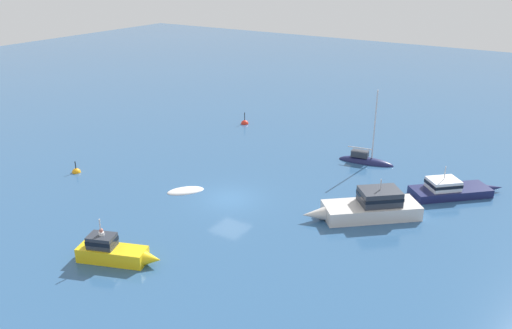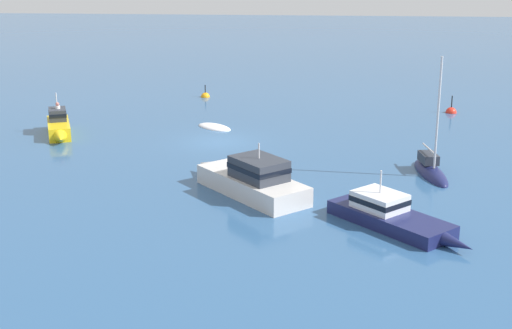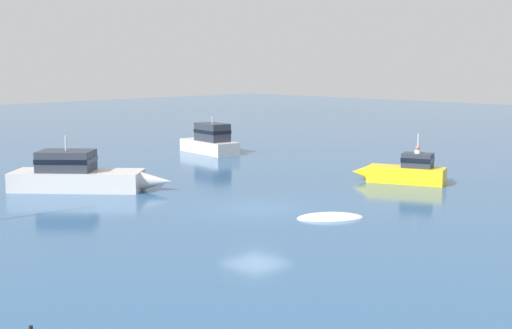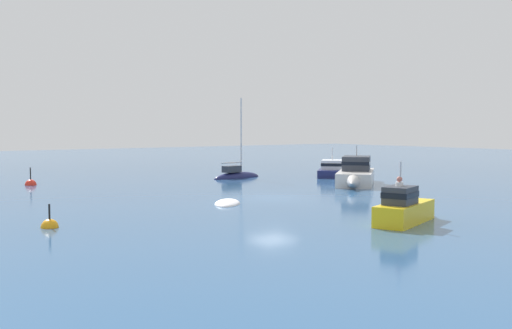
# 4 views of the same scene
# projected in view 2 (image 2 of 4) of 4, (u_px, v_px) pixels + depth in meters

# --- Properties ---
(ground_plane) EXTENTS (160.00, 160.00, 0.00)m
(ground_plane) POSITION_uv_depth(u_px,v_px,m) (219.00, 142.00, 46.48)
(ground_plane) COLOR #2D5684
(cabin_cruiser) EXTENTS (7.13, 6.54, 2.76)m
(cabin_cruiser) POSITION_uv_depth(u_px,v_px,m) (251.00, 179.00, 36.84)
(cabin_cruiser) COLOR silver
(cabin_cruiser) RESTS_ON ground
(yacht) EXTENTS (4.87, 1.89, 6.94)m
(yacht) POSITION_uv_depth(u_px,v_px,m) (431.00, 172.00, 40.12)
(yacht) COLOR #191E4C
(yacht) RESTS_ON ground
(dinghy) EXTENTS (2.80, 3.02, 0.47)m
(dinghy) POSITION_uv_depth(u_px,v_px,m) (214.00, 128.00, 49.96)
(dinghy) COLOR white
(dinghy) RESTS_ON ground
(motor_cruiser) EXTENTS (5.06, 2.79, 2.67)m
(motor_cruiser) POSITION_uv_depth(u_px,v_px,m) (59.00, 126.00, 47.79)
(motor_cruiser) COLOR yellow
(motor_cruiser) RESTS_ON ground
(motor_cruiser_1) EXTENTS (6.20, 5.96, 2.40)m
(motor_cruiser_1) POSITION_uv_depth(u_px,v_px,m) (390.00, 214.00, 32.81)
(motor_cruiser_1) COLOR #191E4C
(motor_cruiser_1) RESTS_ON ground
(channel_buoy) EXTENTS (0.80, 0.80, 1.66)m
(channel_buoy) POSITION_uv_depth(u_px,v_px,m) (451.00, 113.00, 54.24)
(channel_buoy) COLOR red
(channel_buoy) RESTS_ON ground
(mooring_buoy) EXTENTS (0.71, 0.71, 1.33)m
(mooring_buoy) POSITION_uv_depth(u_px,v_px,m) (205.00, 97.00, 59.61)
(mooring_buoy) COLOR orange
(mooring_buoy) RESTS_ON ground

